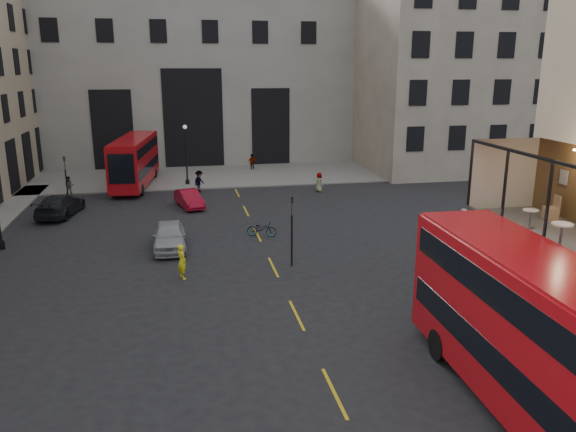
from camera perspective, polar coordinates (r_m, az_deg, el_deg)
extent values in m
plane|color=black|center=(19.90, 10.52, -16.67)|extent=(140.00, 140.00, 0.00)
cube|color=black|center=(21.19, 23.62, -9.58)|extent=(0.08, 9.20, 3.00)
cube|color=beige|center=(24.81, 21.08, 4.03)|extent=(3.00, 0.04, 2.90)
cube|color=slate|center=(20.28, 24.47, -2.60)|extent=(0.12, 10.00, 0.18)
cube|color=black|center=(19.68, 25.34, 5.06)|extent=(0.12, 10.00, 0.10)
cube|color=beige|center=(24.14, 26.21, 3.56)|extent=(0.04, 0.45, 0.55)
cylinder|color=#FFD899|center=(22.63, 27.12, 6.00)|extent=(0.12, 0.12, 0.05)
cube|color=tan|center=(21.96, 27.00, -8.40)|extent=(3.00, 11.00, 4.50)
cube|color=#9F9C94|center=(63.65, -9.90, 13.70)|extent=(34.00, 10.00, 18.00)
cube|color=black|center=(58.85, -9.59, 9.70)|extent=(6.00, 0.12, 10.00)
cube|color=black|center=(59.27, -17.38, 8.29)|extent=(4.00, 0.12, 8.00)
cube|color=black|center=(59.70, -1.76, 9.02)|extent=(4.00, 0.12, 8.00)
cube|color=#AD9F8B|center=(61.65, 14.98, 14.31)|extent=(16.00, 18.00, 20.00)
cube|color=slate|center=(54.61, -10.25, 4.02)|extent=(40.00, 12.00, 0.12)
cylinder|color=black|center=(29.59, 0.38, -2.56)|extent=(0.10, 0.10, 2.80)
imported|color=black|center=(29.06, 0.39, 1.01)|extent=(0.16, 0.20, 1.00)
cylinder|color=black|center=(45.32, -21.52, 2.65)|extent=(0.10, 0.10, 2.80)
imported|color=black|center=(44.98, -21.76, 5.01)|extent=(0.16, 0.20, 1.00)
cylinder|color=black|center=(36.63, -27.08, -2.64)|extent=(0.36, 0.36, 0.50)
cylinder|color=black|center=(50.25, -10.29, 5.88)|extent=(0.14, 0.14, 5.00)
cylinder|color=black|center=(50.65, -10.17, 3.37)|extent=(0.36, 0.36, 0.50)
sphere|color=silver|center=(49.90, -10.44, 8.89)|extent=(0.36, 0.36, 0.36)
cube|color=#A80B12|center=(18.18, 24.61, -11.51)|extent=(3.14, 12.57, 4.43)
cube|color=black|center=(18.46, 24.40, -13.25)|extent=(3.16, 11.89, 0.91)
cube|color=black|center=(17.65, 25.10, -7.53)|extent=(3.16, 11.89, 0.91)
cube|color=#A80B12|center=(17.35, 25.43, -4.82)|extent=(3.02, 12.32, 0.14)
cylinder|color=black|center=(21.58, 15.03, -12.53)|extent=(0.35, 1.14, 1.14)
cylinder|color=black|center=(22.73, 21.14, -11.59)|extent=(0.35, 1.14, 1.14)
cube|color=#A80B11|center=(50.80, -15.31, 5.46)|extent=(3.70, 10.97, 3.81)
cube|color=black|center=(50.89, -15.27, 4.86)|extent=(3.67, 10.39, 0.78)
cube|color=black|center=(50.63, -15.40, 6.76)|extent=(3.67, 10.39, 0.78)
cube|color=#A80B11|center=(50.53, -15.47, 7.62)|extent=(3.58, 10.74, 0.12)
cylinder|color=black|center=(54.65, -15.66, 4.16)|extent=(0.39, 1.00, 0.98)
cylinder|color=black|center=(54.25, -13.37, 4.23)|extent=(0.39, 1.00, 0.98)
cylinder|color=black|center=(47.75, -17.29, 2.50)|extent=(0.39, 1.00, 0.98)
cylinder|color=black|center=(47.30, -14.68, 2.57)|extent=(0.39, 1.00, 0.98)
imported|color=#A5A8AD|center=(33.25, -11.96, -2.00)|extent=(1.89, 4.60, 1.56)
imported|color=maroon|center=(42.70, -10.01, 1.73)|extent=(2.33, 4.16, 1.30)
imported|color=black|center=(42.81, -22.16, 1.02)|extent=(3.07, 5.57, 1.53)
imported|color=gray|center=(35.01, -2.68, -1.31)|extent=(1.95, 1.21, 0.97)
imported|color=#FFF51A|center=(28.57, -10.73, -4.56)|extent=(0.66, 0.77, 1.79)
imported|color=gray|center=(49.30, -21.34, 2.87)|extent=(0.78, 0.61, 1.56)
imported|color=gray|center=(47.50, -9.01, 3.48)|extent=(1.26, 1.38, 1.86)
imported|color=gray|center=(56.89, -3.67, 5.46)|extent=(1.06, 0.68, 1.67)
imported|color=gray|center=(47.26, 3.18, 3.45)|extent=(0.77, 0.93, 1.63)
cylinder|color=white|center=(20.14, 26.11, -0.75)|extent=(0.68, 0.68, 0.05)
cylinder|color=slate|center=(20.25, 25.98, -1.86)|extent=(0.09, 0.09, 0.79)
cylinder|color=slate|center=(20.36, 25.85, -2.94)|extent=(0.50, 0.50, 0.03)
cylinder|color=white|center=(22.29, 23.45, 0.55)|extent=(0.55, 0.55, 0.04)
cylinder|color=slate|center=(22.37, 23.36, -0.26)|extent=(0.07, 0.07, 0.64)
cylinder|color=slate|center=(22.45, 23.27, -1.06)|extent=(0.40, 0.40, 0.03)
cube|color=tan|center=(23.87, 25.10, 0.24)|extent=(0.52, 0.52, 0.50)
cube|color=tan|center=(23.87, 25.67, 1.36)|extent=(0.09, 0.47, 0.45)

